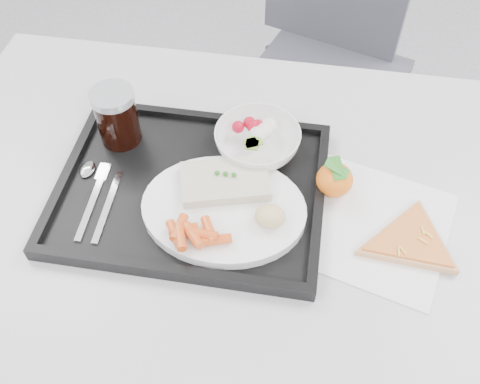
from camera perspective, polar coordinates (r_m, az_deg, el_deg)
table at (r=0.96m, az=1.12°, el=-3.95°), size 1.20×0.80×0.75m
chair at (r=1.61m, az=9.40°, el=15.37°), size 0.53×0.53×0.93m
tray at (r=0.92m, az=-5.17°, el=0.31°), size 0.45×0.35×0.03m
dinner_plate at (r=0.87m, az=-1.74°, el=-1.83°), size 0.27×0.27×0.02m
fish_fillet at (r=0.89m, az=-1.59°, el=1.17°), size 0.16×0.12×0.03m
bread_roll at (r=0.83m, az=3.24°, el=-2.57°), size 0.06×0.05×0.03m
salad_bowl at (r=0.95m, az=1.88°, el=5.41°), size 0.15×0.15×0.05m
cola_glass at (r=0.97m, az=-13.02°, el=7.95°), size 0.08×0.08×0.11m
cutlery at (r=0.94m, az=-15.12°, el=0.24°), size 0.08×0.17×0.01m
napkin at (r=0.91m, az=13.54°, el=-3.38°), size 0.30×0.30×0.00m
tangerine at (r=0.91m, az=10.06°, el=1.31°), size 0.07×0.07×0.07m
pizza_slice at (r=0.89m, az=17.72°, el=-5.00°), size 0.25×0.25×0.02m
carrot_pile at (r=0.82m, az=-5.10°, el=-4.40°), size 0.11×0.07×0.02m
salad_contents at (r=0.96m, az=1.96°, el=6.69°), size 0.08×0.08×0.03m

